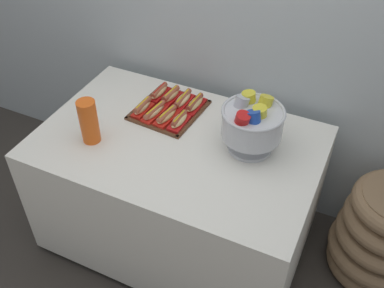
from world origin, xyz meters
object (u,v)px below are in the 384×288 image
at_px(hot_dog_0, 143,107).
at_px(hot_dog_2, 167,116).
at_px(hot_dog_7, 195,104).
at_px(punch_bowl, 252,122).
at_px(hot_dog_1, 155,112).
at_px(hot_dog_3, 179,121).
at_px(hot_dog_5, 171,96).
at_px(buffet_table, 179,190).
at_px(floor_vase, 384,235).
at_px(cup_stack, 89,121).
at_px(serving_tray, 169,110).
at_px(hot_dog_6, 183,100).
at_px(hot_dog_4, 159,92).

bearing_deg(hot_dog_0, hot_dog_2, -3.97).
bearing_deg(hot_dog_7, punch_bowl, -24.96).
height_order(hot_dog_0, hot_dog_1, hot_dog_0).
relative_size(hot_dog_0, hot_dog_3, 1.00).
xyz_separation_m(hot_dog_3, hot_dog_5, (-0.14, 0.17, 0.00)).
bearing_deg(punch_bowl, hot_dog_1, 177.82).
relative_size(hot_dog_0, hot_dog_7, 0.89).
height_order(buffet_table, hot_dog_2, hot_dog_2).
relative_size(floor_vase, punch_bowl, 3.78).
bearing_deg(hot_dog_5, hot_dog_1, -93.97).
xyz_separation_m(floor_vase, hot_dog_1, (-1.27, -0.14, 0.50)).
xyz_separation_m(hot_dog_0, cup_stack, (-0.12, -0.30, 0.08)).
bearing_deg(hot_dog_7, cup_stack, -128.20).
bearing_deg(punch_bowl, serving_tray, 168.52).
distance_m(hot_dog_1, cup_stack, 0.36).
bearing_deg(hot_dog_6, floor_vase, -1.02).
relative_size(buffet_table, hot_dog_3, 9.08).
xyz_separation_m(hot_dog_5, hot_dog_7, (0.15, -0.01, -0.00)).
xyz_separation_m(buffet_table, hot_dog_0, (-0.27, 0.13, 0.39)).
distance_m(buffet_table, hot_dog_0, 0.49).
bearing_deg(serving_tray, punch_bowl, -11.48).
distance_m(punch_bowl, cup_stack, 0.78).
distance_m(hot_dog_1, hot_dog_5, 0.17).
xyz_separation_m(hot_dog_3, hot_dog_4, (-0.21, 0.18, 0.00)).
height_order(hot_dog_6, punch_bowl, punch_bowl).
relative_size(hot_dog_2, hot_dog_4, 1.04).
xyz_separation_m(serving_tray, cup_stack, (-0.24, -0.38, 0.11)).
bearing_deg(hot_dog_4, hot_dog_2, -51.70).
xyz_separation_m(serving_tray, hot_dog_3, (0.11, -0.09, 0.03)).
bearing_deg(hot_dog_2, hot_dog_1, 176.03).
xyz_separation_m(hot_dog_6, punch_bowl, (0.45, -0.18, 0.13)).
height_order(hot_dog_4, punch_bowl, punch_bowl).
bearing_deg(buffet_table, hot_dog_4, 131.87).
bearing_deg(punch_bowl, hot_dog_5, 160.58).
bearing_deg(hot_dog_0, hot_dog_7, 32.28).
bearing_deg(hot_dog_4, hot_dog_3, -40.23).
relative_size(hot_dog_6, cup_stack, 0.74).
bearing_deg(hot_dog_0, hot_dog_4, 86.03).
distance_m(hot_dog_7, cup_stack, 0.58).
height_order(serving_tray, hot_dog_3, hot_dog_3).
distance_m(hot_dog_1, hot_dog_7, 0.22).
distance_m(hot_dog_6, cup_stack, 0.54).
distance_m(hot_dog_0, hot_dog_7, 0.28).
distance_m(hot_dog_0, hot_dog_4, 0.17).
relative_size(hot_dog_2, cup_stack, 0.74).
distance_m(floor_vase, hot_dog_7, 1.22).
relative_size(hot_dog_5, hot_dog_7, 0.93).
xyz_separation_m(hot_dog_7, punch_bowl, (0.38, -0.17, 0.13)).
height_order(hot_dog_5, hot_dog_6, hot_dog_5).
relative_size(serving_tray, hot_dog_6, 2.23).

